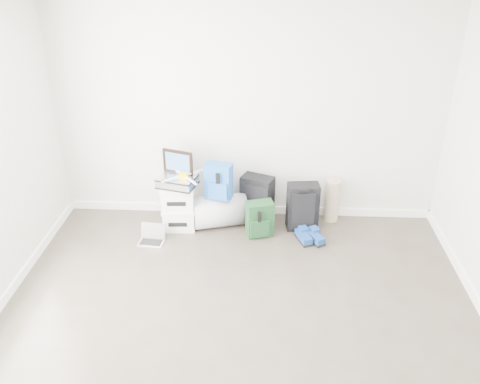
# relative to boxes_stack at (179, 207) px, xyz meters

# --- Properties ---
(ground) EXTENTS (5.00, 5.00, 0.00)m
(ground) POSITION_rel_boxes_stack_xyz_m (0.79, -2.10, -0.28)
(ground) COLOR #3A332A
(ground) RESTS_ON ground
(room_envelope) EXTENTS (4.52, 5.02, 2.71)m
(room_envelope) POSITION_rel_boxes_stack_xyz_m (0.79, -2.08, 1.44)
(room_envelope) COLOR silver
(room_envelope) RESTS_ON ground
(boxes_stack) EXTENTS (0.40, 0.33, 0.55)m
(boxes_stack) POSITION_rel_boxes_stack_xyz_m (0.00, 0.00, 0.00)
(boxes_stack) COLOR silver
(boxes_stack) RESTS_ON ground
(briefcase) EXTENTS (0.48, 0.40, 0.12)m
(briefcase) POSITION_rel_boxes_stack_xyz_m (0.00, -0.00, 0.33)
(briefcase) COLOR #B2B2B7
(briefcase) RESTS_ON boxes_stack
(painting) EXTENTS (0.36, 0.15, 0.28)m
(painting) POSITION_rel_boxes_stack_xyz_m (0.00, 0.10, 0.53)
(painting) COLOR black
(painting) RESTS_ON briefcase
(drone) EXTENTS (0.44, 0.44, 0.05)m
(drone) POSITION_rel_boxes_stack_xyz_m (0.08, -0.02, 0.42)
(drone) COLOR yellow
(drone) RESTS_ON briefcase
(duffel_bag) EXTENTS (0.71, 0.54, 0.39)m
(duffel_bag) POSITION_rel_boxes_stack_xyz_m (0.47, 0.08, -0.08)
(duffel_bag) COLOR gray
(duffel_bag) RESTS_ON ground
(blue_backpack) EXTENTS (0.33, 0.28, 0.42)m
(blue_backpack) POSITION_rel_boxes_stack_xyz_m (0.47, 0.05, 0.31)
(blue_backpack) COLOR #194BA6
(blue_backpack) RESTS_ON duffel_bag
(large_suitcase) EXTENTS (0.43, 0.36, 0.58)m
(large_suitcase) POSITION_rel_boxes_stack_xyz_m (0.91, 0.22, 0.01)
(large_suitcase) COLOR black
(large_suitcase) RESTS_ON ground
(green_backpack) EXTENTS (0.34, 0.29, 0.42)m
(green_backpack) POSITION_rel_boxes_stack_xyz_m (0.95, -0.12, -0.07)
(green_backpack) COLOR #123316
(green_backpack) RESTS_ON ground
(carry_on) EXTENTS (0.38, 0.27, 0.57)m
(carry_on) POSITION_rel_boxes_stack_xyz_m (1.45, 0.06, 0.01)
(carry_on) COLOR black
(carry_on) RESTS_ON ground
(shoes) EXTENTS (0.35, 0.31, 0.10)m
(shoes) POSITION_rel_boxes_stack_xyz_m (1.52, -0.23, -0.23)
(shoes) COLOR black
(shoes) RESTS_ON ground
(rolled_rug) EXTENTS (0.17, 0.17, 0.53)m
(rolled_rug) POSITION_rel_boxes_stack_xyz_m (1.82, 0.28, -0.01)
(rolled_rug) COLOR #9B8F6D
(rolled_rug) RESTS_ON ground
(laptop) EXTENTS (0.30, 0.23, 0.20)m
(laptop) POSITION_rel_boxes_stack_xyz_m (-0.27, -0.33, -0.23)
(laptop) COLOR silver
(laptop) RESTS_ON ground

